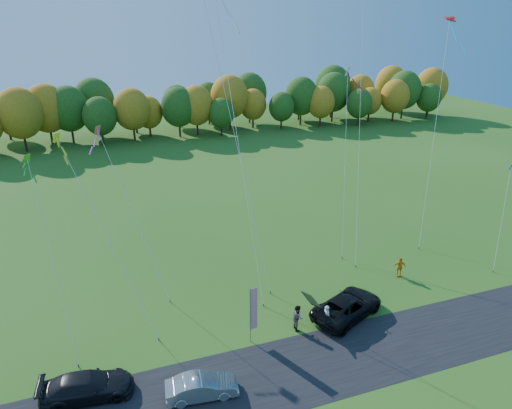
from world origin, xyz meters
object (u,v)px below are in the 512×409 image
object	(u,v)px
person_east	(400,267)
feather_flag	(253,308)
black_suv	(347,306)
silver_sedan	(202,387)

from	to	relation	value
person_east	feather_flag	xyz separation A→B (m)	(-14.13, -3.68, 1.70)
person_east	black_suv	bearing A→B (deg)	-131.20
feather_flag	person_east	bearing A→B (deg)	14.58
black_suv	silver_sedan	xyz separation A→B (m)	(-11.66, -3.95, -0.14)
black_suv	person_east	xyz separation A→B (m)	(6.81, 3.34, 0.04)
silver_sedan	feather_flag	bearing A→B (deg)	-44.05
silver_sedan	feather_flag	xyz separation A→B (m)	(4.33, 3.62, 1.89)
silver_sedan	person_east	xyz separation A→B (m)	(18.47, 7.29, 0.19)
person_east	feather_flag	distance (m)	14.70
black_suv	feather_flag	world-z (taller)	feather_flag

